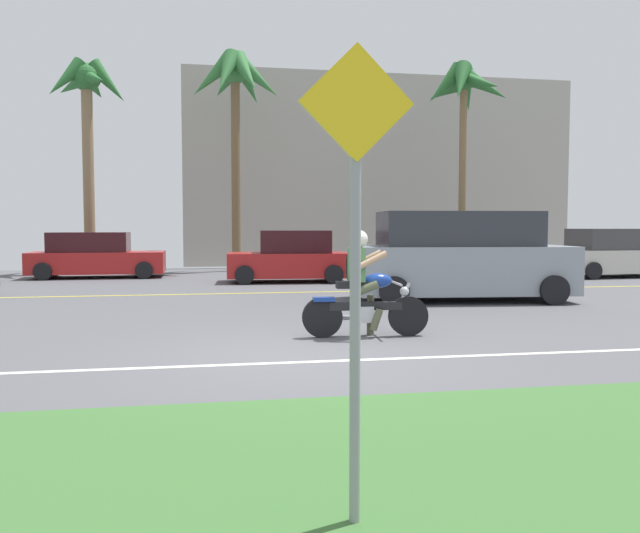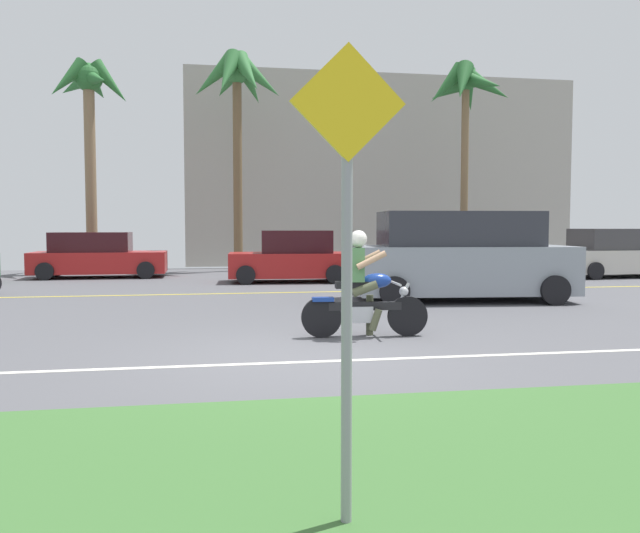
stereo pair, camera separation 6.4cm
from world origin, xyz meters
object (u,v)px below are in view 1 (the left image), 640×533
object	(u,v)px
motorcyclist	(364,292)
parked_car_3	(427,253)
street_sign	(356,241)
suv_nearby	(460,258)
palm_tree_0	(236,89)
parked_car_1	(96,256)
parked_car_4	(612,254)
palm_tree_1	(87,101)
parked_car_2	(290,258)
palm_tree_2	(464,96)

from	to	relation	value
motorcyclist	parked_car_3	bearing A→B (deg)	66.47
motorcyclist	street_sign	size ratio (longest dim) A/B	0.74
parked_car_3	street_sign	world-z (taller)	street_sign
suv_nearby	palm_tree_0	distance (m)	12.91
motorcyclist	palm_tree_0	world-z (taller)	palm_tree_0
street_sign	parked_car_1	bearing A→B (deg)	103.24
parked_car_1	parked_car_4	xyz separation A→B (m)	(16.98, -2.67, 0.05)
motorcyclist	parked_car_1	bearing A→B (deg)	115.38
palm_tree_0	motorcyclist	bearing A→B (deg)	-85.32
parked_car_3	palm_tree_1	distance (m)	13.29
motorcyclist	parked_car_1	xyz separation A→B (m)	(-5.97, 12.58, 0.01)
palm_tree_0	palm_tree_1	bearing A→B (deg)	-179.06
street_sign	motorcyclist	bearing A→B (deg)	75.48
suv_nearby	parked_car_2	xyz separation A→B (m)	(-3.17, 5.52, -0.25)
suv_nearby	palm_tree_1	xyz separation A→B (m)	(-9.81, 10.51, 5.19)
suv_nearby	parked_car_4	bearing A→B (deg)	35.97
palm_tree_2	street_sign	xyz separation A→B (m)	(-8.88, -19.90, -5.03)
motorcyclist	parked_car_2	world-z (taller)	motorcyclist
palm_tree_2	palm_tree_1	bearing A→B (deg)	175.81
parked_car_1	palm_tree_2	bearing A→B (deg)	5.33
parked_car_3	parked_car_4	bearing A→B (deg)	-23.16
motorcyclist	parked_car_4	bearing A→B (deg)	42.00
parked_car_3	palm_tree_0	bearing A→B (deg)	158.49
parked_car_2	parked_car_4	bearing A→B (deg)	0.36
palm_tree_1	motorcyclist	bearing A→B (deg)	-66.32
parked_car_2	parked_car_3	world-z (taller)	parked_car_3
palm_tree_1	suv_nearby	bearing A→B (deg)	-46.97
motorcyclist	palm_tree_1	bearing A→B (deg)	113.68
parked_car_2	palm_tree_1	bearing A→B (deg)	143.08
motorcyclist	suv_nearby	distance (m)	5.45
street_sign	parked_car_3	bearing A→B (deg)	69.34
parked_car_1	suv_nearby	bearing A→B (deg)	-41.69
palm_tree_0	parked_car_4	bearing A→B (deg)	-22.27
parked_car_3	palm_tree_2	distance (m)	6.38
suv_nearby	parked_car_2	bearing A→B (deg)	119.87
motorcyclist	parked_car_1	world-z (taller)	motorcyclist
palm_tree_0	street_sign	xyz separation A→B (m)	(-0.35, -21.00, -5.19)
parked_car_3	parked_car_4	xyz separation A→B (m)	(5.64, -2.41, 0.00)
motorcyclist	street_sign	world-z (taller)	street_sign
suv_nearby	parked_car_4	world-z (taller)	suv_nearby
palm_tree_1	palm_tree_2	world-z (taller)	palm_tree_2
palm_tree_2	suv_nearby	bearing A→B (deg)	-112.84
parked_car_1	parked_car_3	xyz separation A→B (m)	(11.33, -0.26, 0.05)
parked_car_1	palm_tree_1	size ratio (longest dim) A/B	0.56
parked_car_4	parked_car_1	bearing A→B (deg)	171.06
parked_car_3	parked_car_2	bearing A→B (deg)	-154.62
palm_tree_0	parked_car_2	bearing A→B (deg)	-75.04
suv_nearby	motorcyclist	bearing A→B (deg)	-127.42
motorcyclist	palm_tree_0	distance (m)	16.17
street_sign	palm_tree_2	bearing A→B (deg)	65.95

